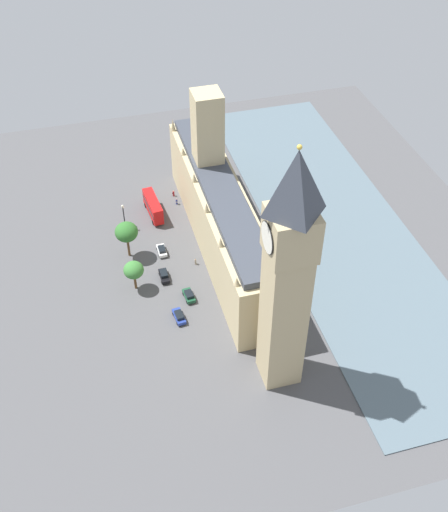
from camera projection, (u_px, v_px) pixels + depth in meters
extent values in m
plane|color=#4C4C4F|center=(213.00, 248.00, 146.43)|extent=(133.23, 133.23, 0.00)
cube|color=slate|center=(336.00, 226.00, 152.48)|extent=(32.75, 119.90, 0.25)
cube|color=tan|center=(221.00, 221.00, 141.44)|extent=(10.23, 63.23, 15.94)
cube|color=tan|center=(208.00, 160.00, 143.38)|extent=(6.34, 6.34, 34.22)
cube|color=#383D47|center=(221.00, 190.00, 135.53)|extent=(7.78, 60.70, 1.60)
cone|color=tan|center=(173.00, 125.00, 154.32)|extent=(1.20, 1.20, 3.16)
cone|color=tan|center=(183.00, 151.00, 146.67)|extent=(1.20, 1.20, 1.83)
cone|color=tan|center=(194.00, 177.00, 138.46)|extent=(1.20, 1.20, 2.18)
cone|color=tan|center=(206.00, 208.00, 130.34)|extent=(1.20, 1.20, 2.22)
cone|color=tan|center=(221.00, 242.00, 122.29)|extent=(1.20, 1.20, 2.07)
cone|color=tan|center=(237.00, 281.00, 114.23)|extent=(1.20, 1.20, 1.97)
cube|color=tan|center=(283.00, 319.00, 109.31)|extent=(6.86, 6.86, 31.05)
cube|color=tan|center=(291.00, 233.00, 95.99)|extent=(7.55, 7.55, 8.46)
cylinder|color=silver|center=(267.00, 238.00, 95.22)|extent=(0.25, 5.22, 5.22)
torus|color=black|center=(267.00, 238.00, 95.22)|extent=(0.24, 5.46, 5.46)
cylinder|color=silver|center=(283.00, 218.00, 98.78)|extent=(5.22, 0.25, 5.22)
torus|color=black|center=(283.00, 218.00, 98.78)|extent=(5.46, 0.24, 5.46)
pyramid|color=#383D47|center=(296.00, 182.00, 89.42)|extent=(7.55, 7.55, 10.99)
sphere|color=gold|center=(300.00, 147.00, 85.45)|extent=(0.80, 0.80, 0.80)
cube|color=red|center=(153.00, 206.00, 154.11)|extent=(3.42, 10.68, 4.20)
cube|color=black|center=(153.00, 206.00, 154.06)|extent=(3.44, 10.29, 0.70)
cylinder|color=black|center=(162.00, 220.00, 153.28)|extent=(0.45, 1.13, 1.10)
cylinder|color=black|center=(153.00, 222.00, 152.69)|extent=(0.45, 1.13, 1.10)
cylinder|color=black|center=(154.00, 203.00, 158.37)|extent=(0.45, 1.13, 1.10)
cylinder|color=black|center=(145.00, 205.00, 157.77)|extent=(0.45, 1.13, 1.10)
cube|color=silver|center=(162.00, 251.00, 144.72)|extent=(1.87, 4.17, 0.75)
cube|color=black|center=(162.00, 249.00, 144.10)|extent=(1.55, 2.34, 0.65)
cylinder|color=black|center=(157.00, 249.00, 145.74)|extent=(0.26, 0.68, 0.68)
cylinder|color=black|center=(164.00, 248.00, 146.08)|extent=(0.26, 0.68, 0.68)
cylinder|color=black|center=(160.00, 256.00, 143.86)|extent=(0.26, 0.68, 0.68)
cylinder|color=black|center=(166.00, 255.00, 144.20)|extent=(0.26, 0.68, 0.68)
cube|color=black|center=(164.00, 276.00, 138.43)|extent=(1.83, 4.48, 0.75)
cube|color=black|center=(164.00, 273.00, 138.12)|extent=(1.53, 2.51, 0.65)
cylinder|color=black|center=(169.00, 281.00, 137.83)|extent=(0.25, 0.68, 0.68)
cylinder|color=black|center=(162.00, 282.00, 137.51)|extent=(0.25, 0.68, 0.68)
cylinder|color=black|center=(167.00, 272.00, 139.87)|extent=(0.25, 0.68, 0.68)
cylinder|color=black|center=(159.00, 274.00, 139.54)|extent=(0.25, 0.68, 0.68)
cube|color=#19472D|center=(189.00, 296.00, 133.95)|extent=(2.23, 4.35, 0.75)
cube|color=black|center=(189.00, 294.00, 133.33)|extent=(1.77, 2.48, 0.65)
cylinder|color=black|center=(183.00, 294.00, 134.91)|extent=(0.31, 0.70, 0.68)
cylinder|color=black|center=(191.00, 292.00, 135.35)|extent=(0.31, 0.70, 0.68)
cylinder|color=black|center=(187.00, 302.00, 133.05)|extent=(0.31, 0.70, 0.68)
cylinder|color=black|center=(195.00, 300.00, 133.49)|extent=(0.31, 0.70, 0.68)
cube|color=navy|center=(179.00, 316.00, 129.50)|extent=(2.24, 4.65, 0.75)
cube|color=black|center=(179.00, 315.00, 128.87)|extent=(1.76, 2.65, 0.65)
cylinder|color=black|center=(173.00, 314.00, 130.52)|extent=(0.32, 0.70, 0.68)
cylinder|color=black|center=(181.00, 312.00, 130.96)|extent=(0.32, 0.70, 0.68)
cylinder|color=black|center=(177.00, 324.00, 128.54)|extent=(0.32, 0.70, 0.68)
cylinder|color=black|center=(185.00, 321.00, 128.98)|extent=(0.32, 0.70, 0.68)
cylinder|color=navy|center=(177.00, 202.00, 158.65)|extent=(0.48, 0.48, 1.38)
sphere|color=tan|center=(177.00, 199.00, 158.10)|extent=(0.27, 0.27, 0.27)
cube|color=gray|center=(177.00, 202.00, 158.40)|extent=(0.32, 0.11, 0.25)
cylinder|color=gray|center=(195.00, 262.00, 141.93)|extent=(0.56, 0.56, 1.35)
sphere|color=#8C6647|center=(195.00, 259.00, 141.39)|extent=(0.26, 0.26, 0.26)
cube|color=#336B60|center=(195.00, 261.00, 142.10)|extent=(0.33, 0.18, 0.24)
cylinder|color=maroon|center=(174.00, 194.00, 161.17)|extent=(0.67, 0.67, 1.42)
sphere|color=tan|center=(173.00, 191.00, 160.60)|extent=(0.27, 0.27, 0.27)
cube|color=black|center=(173.00, 193.00, 161.22)|extent=(0.29, 0.31, 0.26)
cylinder|color=brown|center=(128.00, 247.00, 142.92)|extent=(0.56, 0.56, 5.13)
ellipsoid|color=#2D6628|center=(126.00, 232.00, 139.85)|extent=(5.26, 5.26, 4.47)
cylinder|color=brown|center=(135.00, 282.00, 135.48)|extent=(0.56, 0.56, 3.77)
ellipsoid|color=#387533|center=(134.00, 270.00, 133.09)|extent=(4.41, 4.41, 3.75)
cylinder|color=black|center=(124.00, 217.00, 151.18)|extent=(0.18, 0.18, 5.09)
sphere|color=#F2EAC6|center=(123.00, 208.00, 149.28)|extent=(0.56, 0.56, 0.56)
cylinder|color=black|center=(124.00, 217.00, 149.93)|extent=(0.18, 0.18, 6.42)
sphere|color=#F2EAC6|center=(122.00, 206.00, 147.58)|extent=(0.56, 0.56, 0.56)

